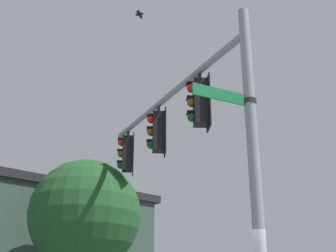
{
  "coord_description": "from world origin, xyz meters",
  "views": [
    {
      "loc": [
        -7.35,
        2.01,
        1.44
      ],
      "look_at": [
        3.0,
        1.29,
        5.44
      ],
      "focal_mm": 47.96,
      "sensor_mm": 36.0,
      "label": 1
    }
  ],
  "objects": [
    {
      "name": "bird_flying",
      "position": [
        4.12,
        2.08,
        9.49
      ],
      "size": [
        0.35,
        0.28,
        0.1
      ],
      "color": "black"
    },
    {
      "name": "mast_arm",
      "position": [
        3.01,
        1.29,
        6.24
      ],
      "size": [
        6.09,
        2.73,
        0.16
      ],
      "primitive_type": "cylinder",
      "rotation": [
        0.0,
        1.57,
        0.41
      ],
      "color": "gray"
    },
    {
      "name": "traffic_light_mid_outer",
      "position": [
        5.42,
        2.34,
        5.47
      ],
      "size": [
        0.54,
        0.49,
        1.31
      ],
      "color": "black"
    },
    {
      "name": "traffic_light_mid_inner",
      "position": [
        3.49,
        1.52,
        5.47
      ],
      "size": [
        0.54,
        0.49,
        1.31
      ],
      "color": "black"
    },
    {
      "name": "traffic_light_nearest_pole",
      "position": [
        1.57,
        0.69,
        5.47
      ],
      "size": [
        0.54,
        0.49,
        1.31
      ],
      "color": "black"
    },
    {
      "name": "signal_pole",
      "position": [
        0.0,
        0.0,
        3.39
      ],
      "size": [
        0.21,
        0.21,
        6.78
      ],
      "primitive_type": "cylinder",
      "color": "gray",
      "rests_on": "ground"
    },
    {
      "name": "tree_by_storefront",
      "position": [
        6.43,
        3.57,
        3.78
      ],
      "size": [
        3.38,
        3.38,
        5.5
      ],
      "color": "#4C3823",
      "rests_on": "ground"
    },
    {
      "name": "street_name_sign",
      "position": [
        -0.16,
        0.37,
        4.81
      ],
      "size": [
        0.61,
        1.24,
        0.22
      ],
      "color": "#147238"
    }
  ]
}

